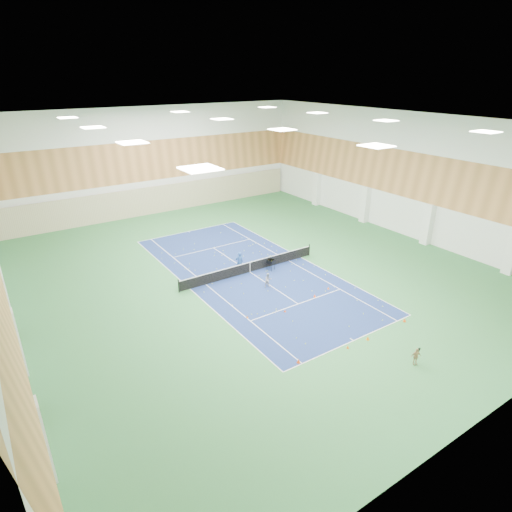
# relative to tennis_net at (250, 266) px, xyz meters

# --- Properties ---
(ground) EXTENTS (40.00, 40.00, 0.00)m
(ground) POSITION_rel_tennis_net_xyz_m (0.00, 0.00, -0.55)
(ground) COLOR #2F6F3B
(ground) RESTS_ON ground
(room_shell) EXTENTS (36.00, 40.00, 12.00)m
(room_shell) POSITION_rel_tennis_net_xyz_m (0.00, 0.00, 5.45)
(room_shell) COLOR white
(room_shell) RESTS_ON ground
(wood_cladding) EXTENTS (36.00, 40.00, 8.00)m
(wood_cladding) POSITION_rel_tennis_net_xyz_m (0.00, 0.00, 7.45)
(wood_cladding) COLOR #C38148
(wood_cladding) RESTS_ON room_shell
(ceiling_light_grid) EXTENTS (21.40, 25.40, 0.06)m
(ceiling_light_grid) POSITION_rel_tennis_net_xyz_m (0.00, 0.00, 11.37)
(ceiling_light_grid) COLOR white
(ceiling_light_grid) RESTS_ON room_shell
(court_surface) EXTENTS (10.97, 23.77, 0.01)m
(court_surface) POSITION_rel_tennis_net_xyz_m (0.00, 0.00, -0.55)
(court_surface) COLOR navy
(court_surface) RESTS_ON ground
(tennis_balls_scatter) EXTENTS (10.57, 22.77, 0.07)m
(tennis_balls_scatter) POSITION_rel_tennis_net_xyz_m (0.00, 0.00, -0.50)
(tennis_balls_scatter) COLOR #B6D524
(tennis_balls_scatter) RESTS_ON ground
(tennis_net) EXTENTS (12.80, 0.10, 1.10)m
(tennis_net) POSITION_rel_tennis_net_xyz_m (0.00, 0.00, 0.00)
(tennis_net) COLOR black
(tennis_net) RESTS_ON ground
(back_curtain) EXTENTS (35.40, 0.16, 3.20)m
(back_curtain) POSITION_rel_tennis_net_xyz_m (0.00, 19.75, 1.05)
(back_curtain) COLOR #C6B793
(back_curtain) RESTS_ON ground
(door_left_a) EXTENTS (0.08, 1.80, 2.20)m
(door_left_a) POSITION_rel_tennis_net_xyz_m (-17.92, -8.00, 0.55)
(door_left_a) COLOR #593319
(door_left_a) RESTS_ON ground
(door_left_b) EXTENTS (0.08, 1.80, 2.20)m
(door_left_b) POSITION_rel_tennis_net_xyz_m (-17.92, 0.00, 0.55)
(door_left_b) COLOR #593319
(door_left_b) RESTS_ON ground
(coach) EXTENTS (0.73, 0.56, 1.76)m
(coach) POSITION_rel_tennis_net_xyz_m (-0.65, 0.60, 0.33)
(coach) COLOR #224B9C
(coach) RESTS_ON ground
(child_court) EXTENTS (0.60, 0.49, 1.17)m
(child_court) POSITION_rel_tennis_net_xyz_m (-0.25, -2.99, 0.03)
(child_court) COLOR #9B9BA3
(child_court) RESTS_ON ground
(child_apron) EXTENTS (0.67, 0.48, 1.06)m
(child_apron) POSITION_rel_tennis_net_xyz_m (1.22, -15.47, -0.02)
(child_apron) COLOR tan
(child_apron) RESTS_ON ground
(ball_cart) EXTENTS (0.72, 0.72, 0.96)m
(ball_cart) POSITION_rel_tennis_net_xyz_m (1.70, -0.60, -0.07)
(ball_cart) COLOR black
(ball_cart) RESTS_ON ground
(cone_svc_a) EXTENTS (0.17, 0.17, 0.19)m
(cone_svc_a) POSITION_rel_tennis_net_xyz_m (-4.08, -5.96, -0.45)
(cone_svc_a) COLOR orange
(cone_svc_a) RESTS_ON ground
(cone_svc_b) EXTENTS (0.17, 0.17, 0.19)m
(cone_svc_b) POSITION_rel_tennis_net_xyz_m (-1.46, -6.75, -0.46)
(cone_svc_b) COLOR #EB440C
(cone_svc_b) RESTS_ON ground
(cone_svc_c) EXTENTS (0.21, 0.21, 0.23)m
(cone_svc_c) POSITION_rel_tennis_net_xyz_m (1.68, -6.26, -0.44)
(cone_svc_c) COLOR #FF450D
(cone_svc_c) RESTS_ON ground
(cone_svc_d) EXTENTS (0.18, 0.18, 0.20)m
(cone_svc_d) POSITION_rel_tennis_net_xyz_m (3.38, -5.88, -0.45)
(cone_svc_d) COLOR #E3570B
(cone_svc_d) RESTS_ON ground
(cone_base_a) EXTENTS (0.23, 0.23, 0.25)m
(cone_base_a) POSITION_rel_tennis_net_xyz_m (-4.24, -11.69, -0.42)
(cone_base_a) COLOR #FF480D
(cone_base_a) RESTS_ON ground
(cone_base_b) EXTENTS (0.18, 0.18, 0.19)m
(cone_base_b) POSITION_rel_tennis_net_xyz_m (-0.86, -12.24, -0.45)
(cone_base_b) COLOR #EE590C
(cone_base_b) RESTS_ON ground
(cone_base_c) EXTENTS (0.22, 0.22, 0.24)m
(cone_base_c) POSITION_rel_tennis_net_xyz_m (0.82, -12.29, -0.43)
(cone_base_c) COLOR orange
(cone_base_c) RESTS_ON ground
(cone_base_d) EXTENTS (0.22, 0.22, 0.25)m
(cone_base_d) POSITION_rel_tennis_net_xyz_m (4.46, -12.18, -0.43)
(cone_base_d) COLOR #E6480C
(cone_base_d) RESTS_ON ground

